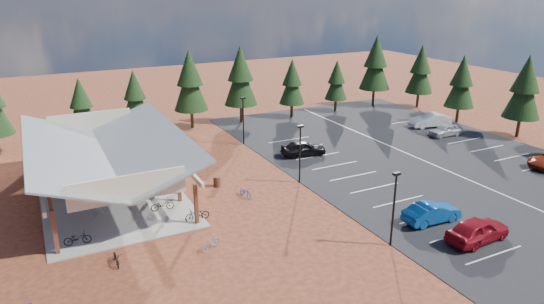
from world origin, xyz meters
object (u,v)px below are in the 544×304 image
at_px(trash_bin_1, 217,182).
at_px(bike_16, 197,214).
at_px(bike_3, 63,164).
at_px(car_9, 430,120).
at_px(lamp_post_2, 243,117).
at_px(bike_2, 94,182).
at_px(bike_4, 162,205).
at_px(bike_pavilion, 106,149).
at_px(bike_1, 99,211).
at_px(car_8, 445,130).
at_px(trash_bin_0, 175,188).
at_px(bike_0, 77,238).
at_px(lamp_post_0, 394,204).
at_px(bike_7, 119,164).
at_px(bike_13, 211,243).
at_px(bike_15, 189,166).
at_px(bike_6, 123,175).
at_px(car_4, 303,148).
at_px(bike_14, 245,192).
at_px(car_1, 432,213).
at_px(bike_5, 154,180).
at_px(lamp_post_1, 300,150).
at_px(bike_8, 116,258).
at_px(car_0, 478,230).

xyz_separation_m(trash_bin_1, bike_16, (-3.48, -5.24, 0.03)).
relative_size(bike_3, car_9, 0.35).
xyz_separation_m(lamp_post_2, bike_2, (-16.05, -5.16, -2.47)).
bearing_deg(bike_16, bike_4, -144.14).
bearing_deg(bike_pavilion, bike_1, -109.07).
height_order(bike_16, car_8, car_8).
bearing_deg(car_8, trash_bin_0, -85.19).
bearing_deg(trash_bin_1, bike_0, -156.01).
distance_m(lamp_post_0, trash_bin_1, 16.07).
bearing_deg(bike_pavilion, bike_16, -58.52).
height_order(lamp_post_2, bike_7, lamp_post_2).
distance_m(bike_2, bike_16, 11.34).
relative_size(bike_13, bike_15, 1.04).
distance_m(lamp_post_0, trash_bin_0, 17.97).
height_order(bike_3, car_9, car_9).
relative_size(bike_pavilion, bike_2, 12.50).
bearing_deg(bike_15, bike_4, 107.35).
distance_m(bike_6, bike_7, 2.47).
distance_m(trash_bin_0, car_4, 14.41).
xyz_separation_m(bike_14, bike_16, (-4.79, -2.20, 0.04)).
distance_m(bike_7, car_1, 27.53).
bearing_deg(bike_4, car_9, -72.66).
xyz_separation_m(trash_bin_0, bike_5, (-1.27, 2.14, 0.19)).
relative_size(bike_6, car_8, 0.39).
height_order(lamp_post_1, car_9, lamp_post_1).
height_order(lamp_post_0, bike_5, lamp_post_0).
distance_m(trash_bin_1, bike_14, 3.31).
bearing_deg(bike_15, bike_16, 124.33).
relative_size(lamp_post_1, bike_14, 3.10).
distance_m(bike_8, bike_14, 12.40).
xyz_separation_m(trash_bin_1, car_4, (10.49, 3.45, 0.35)).
bearing_deg(bike_5, bike_3, 55.90).
distance_m(bike_0, bike_13, 8.80).
bearing_deg(car_9, bike_16, -60.62).
bearing_deg(bike_7, car_1, -139.65).
relative_size(lamp_post_0, car_8, 1.29).
relative_size(lamp_post_0, bike_3, 2.97).
xyz_separation_m(bike_4, car_0, (17.50, -13.93, 0.31)).
bearing_deg(bike_15, lamp_post_1, -173.36).
bearing_deg(bike_4, car_0, -124.54).
bearing_deg(bike_14, car_0, -60.25).
relative_size(bike_4, car_4, 0.39).
height_order(lamp_post_0, car_8, lamp_post_0).
xyz_separation_m(bike_13, car_9, (33.30, 15.17, 0.37)).
distance_m(lamp_post_1, car_1, 11.97).
xyz_separation_m(lamp_post_0, lamp_post_2, (0.00, 24.00, 0.00)).
bearing_deg(lamp_post_0, bike_1, 142.15).
relative_size(bike_2, car_9, 0.31).
bearing_deg(bike_3, bike_13, -178.44).
distance_m(bike_1, bike_6, 7.28).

